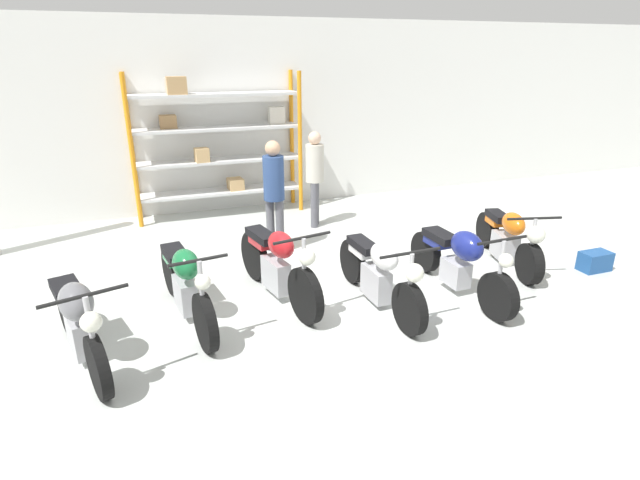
% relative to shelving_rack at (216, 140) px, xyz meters
% --- Properties ---
extents(ground_plane, '(30.00, 30.00, 0.00)m').
position_rel_shelving_rack_xyz_m(ground_plane, '(0.70, -4.19, -1.44)').
color(ground_plane, silver).
extents(back_wall, '(30.00, 0.08, 3.60)m').
position_rel_shelving_rack_xyz_m(back_wall, '(0.70, 0.37, 0.36)').
color(back_wall, white).
rests_on(back_wall, ground_plane).
extents(shelving_rack, '(3.13, 0.63, 2.66)m').
position_rel_shelving_rack_xyz_m(shelving_rack, '(0.00, 0.00, 0.00)').
color(shelving_rack, orange).
rests_on(shelving_rack, ground_plane).
extents(motorcycle_grey, '(0.88, 1.97, 1.02)m').
position_rel_shelving_rack_xyz_m(motorcycle_grey, '(-2.13, -4.53, -0.96)').
color(motorcycle_grey, black).
rests_on(motorcycle_grey, ground_plane).
extents(motorcycle_green, '(0.63, 2.16, 1.03)m').
position_rel_shelving_rack_xyz_m(motorcycle_green, '(-1.04, -3.98, -0.98)').
color(motorcycle_green, black).
rests_on(motorcycle_green, ground_plane).
extents(motorcycle_red, '(0.75, 2.07, 1.05)m').
position_rel_shelving_rack_xyz_m(motorcycle_red, '(0.11, -3.85, -0.96)').
color(motorcycle_red, black).
rests_on(motorcycle_red, ground_plane).
extents(motorcycle_white, '(0.74, 2.07, 0.97)m').
position_rel_shelving_rack_xyz_m(motorcycle_white, '(1.23, -4.46, -0.99)').
color(motorcycle_white, black).
rests_on(motorcycle_white, ground_plane).
extents(motorcycle_blue, '(0.68, 2.11, 1.00)m').
position_rel_shelving_rack_xyz_m(motorcycle_blue, '(2.36, -4.49, -0.98)').
color(motorcycle_blue, black).
rests_on(motorcycle_blue, ground_plane).
extents(motorcycle_orange, '(0.84, 1.95, 0.93)m').
position_rel_shelving_rack_xyz_m(motorcycle_orange, '(3.61, -3.92, -1.03)').
color(motorcycle_orange, black).
rests_on(motorcycle_orange, ground_plane).
extents(person_browsing, '(0.45, 0.45, 1.75)m').
position_rel_shelving_rack_xyz_m(person_browsing, '(0.51, -2.26, -0.40)').
color(person_browsing, '#595960').
rests_on(person_browsing, ground_plane).
extents(person_near_rack, '(0.43, 0.43, 1.70)m').
position_rel_shelving_rack_xyz_m(person_near_rack, '(1.50, -1.29, -0.43)').
color(person_near_rack, '#595960').
rests_on(person_near_rack, ground_plane).
extents(toolbox, '(0.44, 0.26, 0.28)m').
position_rel_shelving_rack_xyz_m(toolbox, '(4.66, -4.56, -1.30)').
color(toolbox, '#1E4C8C').
rests_on(toolbox, ground_plane).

